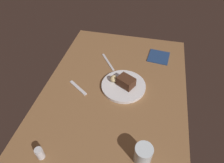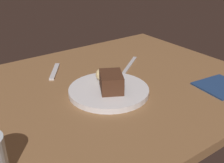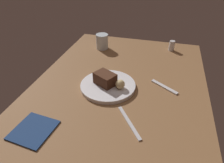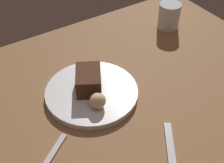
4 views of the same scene
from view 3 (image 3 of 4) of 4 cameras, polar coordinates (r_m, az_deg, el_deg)
name	(u,v)px [view 3 (image 3 of 4)]	position (r cm, az deg, el deg)	size (l,w,h in cm)	color
dining_table	(119,87)	(101.97, 2.03, -1.60)	(120.00, 84.00, 3.00)	brown
dessert_plate	(108,86)	(98.81, -1.14, -1.17)	(26.58, 26.58, 1.85)	silver
chocolate_cake_slice	(105,79)	(96.97, -1.95, 0.77)	(9.77, 6.98, 5.74)	#472819
bread_roll	(120,84)	(94.40, 2.30, -0.76)	(4.40, 4.40, 4.40)	#DBC184
salt_shaker	(172,46)	(139.39, 16.35, 9.55)	(3.55, 3.55, 6.52)	silver
water_glass	(102,42)	(136.31, -2.78, 11.09)	(7.89, 7.89, 9.65)	silver
dessert_spoon	(164,87)	(102.19, 14.40, -1.45)	(15.00, 1.80, 0.70)	silver
butter_knife	(129,122)	(81.25, 4.80, -11.29)	(19.00, 1.40, 0.50)	silver
folded_napkin	(34,130)	(83.52, -21.08, -12.51)	(14.78, 14.11, 0.60)	navy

